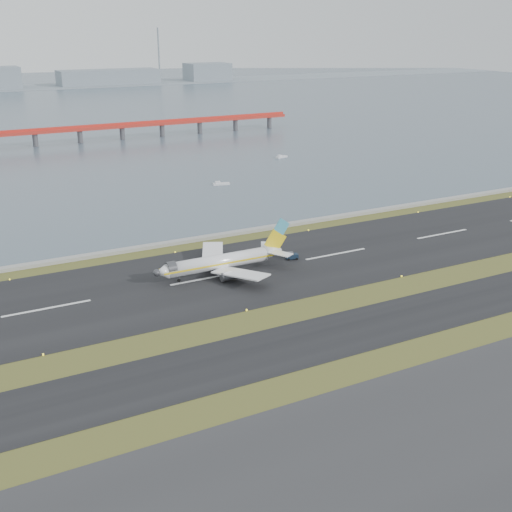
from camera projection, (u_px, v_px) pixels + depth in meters
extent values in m
plane|color=#3E491A|center=(262.00, 324.00, 139.63)|extent=(1000.00, 1000.00, 0.00)
cube|color=#2C2C2E|center=(441.00, 468.00, 93.83)|extent=(1000.00, 50.00, 0.10)
cube|color=black|center=(290.00, 346.00, 129.62)|extent=(1000.00, 18.00, 0.10)
cube|color=black|center=(207.00, 278.00, 164.58)|extent=(1000.00, 45.00, 0.10)
cube|color=gray|center=(166.00, 244.00, 189.40)|extent=(1000.00, 2.50, 1.00)
cube|color=red|center=(79.00, 129.00, 353.98)|extent=(260.00, 5.00, 1.60)
cube|color=red|center=(79.00, 127.00, 353.48)|extent=(260.00, 0.40, 1.40)
cylinder|color=#4C4C51|center=(80.00, 138.00, 355.50)|extent=(2.80, 2.80, 7.00)
cylinder|color=#4C4C51|center=(235.00, 126.00, 397.70)|extent=(2.80, 2.80, 7.00)
cube|color=gray|center=(109.00, 77.00, 714.54)|extent=(110.00, 35.00, 16.00)
cube|color=gray|center=(207.00, 72.00, 766.61)|extent=(50.00, 35.00, 20.00)
cylinder|color=gray|center=(159.00, 55.00, 733.49)|extent=(1.80, 1.80, 60.00)
cylinder|color=white|center=(218.00, 262.00, 166.18)|extent=(28.00, 3.80, 3.80)
cone|color=white|center=(161.00, 272.00, 159.32)|extent=(3.20, 3.80, 3.80)
cone|color=white|center=(273.00, 251.00, 173.20)|extent=(5.00, 3.80, 3.80)
cube|color=yellow|center=(221.00, 264.00, 164.58)|extent=(31.00, 0.06, 0.45)
cube|color=yellow|center=(215.00, 260.00, 167.77)|extent=(31.00, 0.06, 0.45)
cube|color=white|center=(240.00, 274.00, 160.30)|extent=(11.31, 15.89, 1.66)
cube|color=white|center=(213.00, 253.00, 174.46)|extent=(11.31, 15.89, 1.66)
cylinder|color=#3D3E43|center=(230.00, 276.00, 162.04)|extent=(4.20, 2.10, 2.10)
cylinder|color=#3D3E43|center=(211.00, 261.00, 172.03)|extent=(4.20, 2.10, 2.10)
cube|color=yellow|center=(275.00, 241.00, 172.57)|extent=(6.80, 0.35, 6.85)
cube|color=#43A2BF|center=(282.00, 227.00, 172.16)|extent=(4.85, 0.37, 4.90)
cube|color=white|center=(281.00, 253.00, 170.00)|extent=(5.64, 6.80, 0.22)
cube|color=white|center=(267.00, 245.00, 176.32)|extent=(5.64, 6.80, 0.22)
cylinder|color=black|center=(179.00, 280.00, 162.37)|extent=(0.80, 0.28, 0.80)
cylinder|color=black|center=(228.00, 275.00, 165.50)|extent=(1.00, 0.38, 1.00)
cylinder|color=black|center=(219.00, 268.00, 170.16)|extent=(1.00, 0.38, 1.00)
cube|color=#122032|center=(292.00, 256.00, 177.87)|extent=(3.75, 2.74, 1.26)
cube|color=#3D3E43|center=(290.00, 253.00, 177.50)|extent=(1.85, 1.92, 0.73)
cylinder|color=black|center=(289.00, 259.00, 177.07)|extent=(0.79, 0.51, 0.73)
cylinder|color=black|center=(287.00, 257.00, 178.61)|extent=(0.79, 0.51, 0.73)
cylinder|color=black|center=(297.00, 259.00, 177.51)|extent=(0.79, 0.51, 0.73)
cylinder|color=black|center=(295.00, 257.00, 179.06)|extent=(0.79, 0.51, 0.73)
cube|color=silver|center=(221.00, 184.00, 261.82)|extent=(7.08, 3.53, 0.87)
cube|color=silver|center=(218.00, 182.00, 261.19)|extent=(2.22, 1.93, 0.87)
cube|color=silver|center=(281.00, 157.00, 316.04)|extent=(6.95, 3.88, 0.85)
cube|color=silver|center=(280.00, 156.00, 314.85)|extent=(2.25, 1.99, 0.85)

